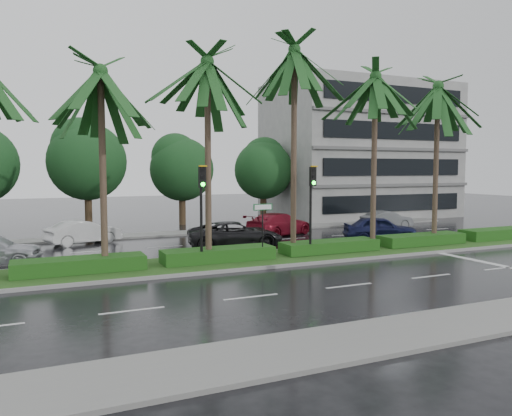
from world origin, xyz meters
name	(u,v)px	position (x,y,z in m)	size (l,w,h in m)	color
ground	(287,263)	(0.00, 0.00, 0.00)	(120.00, 120.00, 0.00)	black
near_sidewalk	(457,323)	(0.00, -10.20, 0.06)	(40.00, 2.40, 0.12)	slate
far_sidewalk	(205,232)	(0.00, 12.00, 0.06)	(40.00, 2.00, 0.12)	slate
median	(277,258)	(0.00, 1.00, 0.08)	(36.00, 4.00, 0.15)	gray
hedge	(277,250)	(0.00, 1.00, 0.45)	(35.20, 1.40, 0.60)	#234B15
lane_markings	(347,259)	(3.04, -0.43, 0.01)	(34.00, 13.06, 0.01)	silver
palm_row	(253,83)	(-1.25, 1.02, 8.32)	(26.30, 4.20, 10.73)	#413425
signal_median_left	(202,200)	(-4.00, 0.30, 3.00)	(0.34, 0.42, 4.36)	black
signal_median_right	(312,197)	(1.50, 0.30, 3.00)	(0.34, 0.42, 4.36)	black
street_sign	(263,217)	(-1.00, 0.48, 2.12)	(0.95, 0.09, 2.60)	black
bg_trees	(174,162)	(-0.58, 17.59, 4.87)	(33.31, 5.57, 8.05)	#39281A
building	(359,151)	(17.00, 18.00, 6.00)	(16.00, 10.00, 12.00)	slate
car_white	(84,232)	(-8.03, 10.00, 0.69)	(4.20, 1.47, 1.38)	silver
car_darkgrey	(235,235)	(-0.50, 5.12, 0.73)	(5.26, 2.43, 1.46)	black
car_red	(279,224)	(4.00, 8.65, 0.74)	(5.13, 2.09, 1.49)	maroon
car_blue	(380,229)	(8.50, 4.00, 0.74)	(4.36, 1.76, 1.49)	#171C47
car_grey	(387,220)	(13.00, 8.95, 0.64)	(3.90, 1.36, 1.28)	#535558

